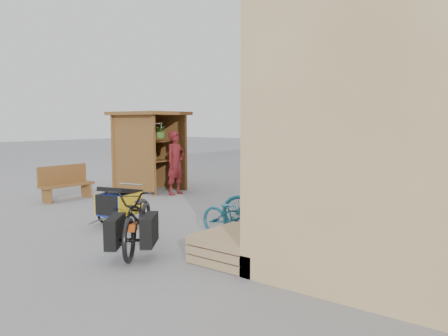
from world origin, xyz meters
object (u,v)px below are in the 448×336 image
Objects in this scene: cargo_bike at (138,219)px; bike_5 at (323,186)px; shopping_carts at (393,173)px; bike_2 at (299,198)px; bike_0 at (238,216)px; person_kiosk at (176,163)px; bike_3 at (303,197)px; bike_7 at (349,182)px; kiosk at (146,140)px; bench at (65,182)px; bike_4 at (314,190)px; pallet_stack at (236,246)px; bike_1 at (265,204)px; child_trailer at (119,202)px; bike_6 at (343,187)px.

cargo_bike is 5.28m from bike_5.
shopping_carts reaches higher than bike_2.
shopping_carts is 6.78m from bike_0.
person_kiosk reaches higher than bike_3.
bike_7 is at bearing -110.25° from shopping_carts.
kiosk is 1.65× the size of bike_3.
bench is 0.88× the size of bike_2.
cargo_bike is 1.77m from bike_0.
bike_0 is 3.48m from bike_4.
pallet_stack is 0.69× the size of bike_1.
bench is 6.33m from bike_2.
person_kiosk is at bearing -4.33° from kiosk.
pallet_stack is 1.14m from bike_0.
person_kiosk is at bearing 104.15° from child_trailer.
kiosk is 1.45× the size of bike_5.
bike_1 is 4.20m from bike_7.
bike_2 is 0.99× the size of bike_4.
pallet_stack is at bearing -130.38° from person_kiosk.
kiosk is 6.47m from bike_0.
child_trailer is (-3.27, -7.28, -0.16)m from shopping_carts.
cargo_bike is 1.10× the size of person_kiosk.
bench is 0.86× the size of bike_5.
bike_7 reaches higher than bike_4.
person_kiosk is 1.07× the size of bike_5.
pallet_stack is at bearing -152.48° from bike_3.
person_kiosk is 1.16× the size of bike_6.
bike_5 reaches higher than bike_4.
bike_7 is (0.90, 6.56, -0.04)m from cargo_bike.
bike_0 is (5.64, -2.95, -1.13)m from kiosk.
cargo_bike is 6.62m from bike_7.
bike_3 is at bearing 160.75° from bike_7.
child_trailer is at bearing 139.57° from bike_5.
kiosk is at bearing 81.17° from bike_4.
cargo_bike is 5.04m from bike_4.
bench is 6.05m from bike_0.
cargo_bike is (-1.53, -0.60, 0.31)m from pallet_stack.
person_kiosk reaches higher than bike_0.
bike_0 is 0.94× the size of bike_4.
pallet_stack is 7.68m from shopping_carts.
person_kiosk is at bearing -141.76° from shopping_carts.
bike_1 is at bearing -2.37° from bike_0.
child_trailer is 0.89× the size of bike_6.
child_trailer reaches higher than pallet_stack.
person_kiosk is (1.33, -0.10, -0.63)m from kiosk.
bike_0 is at bearing -95.37° from shopping_carts.
bike_0 is at bearing -27.61° from kiosk.
bench is 3.53m from child_trailer.
bike_2 is (4.33, -0.62, -0.48)m from person_kiosk.
bike_1 is at bearing 160.70° from bike_7.
bike_6 is (-0.01, 2.37, -0.03)m from bike_2.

